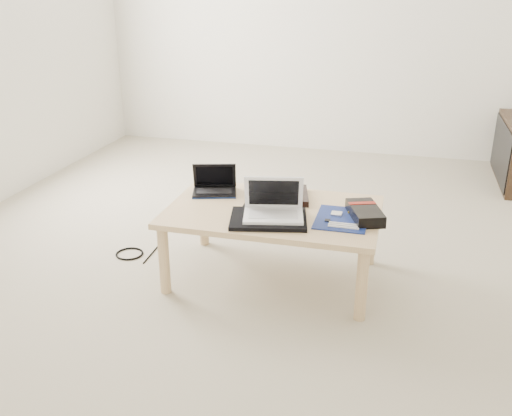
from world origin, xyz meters
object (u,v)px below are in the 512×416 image
(white_laptop, at_px, (273,208))
(gpu_box, at_px, (365,213))
(coffee_table, at_px, (273,218))
(netbook, at_px, (215,187))

(white_laptop, distance_m, gpu_box, 0.46)
(coffee_table, bearing_deg, gpu_box, -0.19)
(netbook, bearing_deg, gpu_box, -10.79)
(gpu_box, bearing_deg, netbook, 169.21)
(coffee_table, height_order, netbook, netbook)
(coffee_table, bearing_deg, white_laptop, -76.45)
(coffee_table, bearing_deg, netbook, 156.93)
(netbook, distance_m, white_laptop, 0.50)
(coffee_table, relative_size, netbook, 3.93)
(coffee_table, xyz_separation_m, gpu_box, (0.47, -0.00, 0.08))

